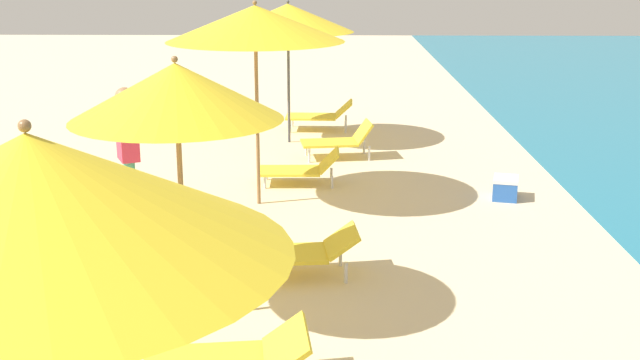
% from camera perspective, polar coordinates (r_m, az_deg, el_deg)
% --- Properties ---
extents(umbrella_third, '(2.41, 2.41, 2.60)m').
position_cam_1_polar(umbrella_third, '(3.87, -19.96, -1.14)').
color(umbrella_third, olive).
rests_on(umbrella_third, ground).
extents(umbrella_fourth, '(1.90, 1.90, 2.48)m').
position_cam_1_polar(umbrella_fourth, '(7.13, -10.27, 6.24)').
color(umbrella_fourth, olive).
rests_on(umbrella_fourth, ground).
extents(lounger_fourth_shoreside, '(1.32, 0.72, 0.52)m').
position_cam_1_polar(lounger_fourth_shoreside, '(8.52, -1.39, -5.10)').
color(lounger_fourth_shoreside, yellow).
rests_on(lounger_fourth_shoreside, ground).
extents(lounger_fourth_inland, '(1.38, 0.85, 0.49)m').
position_cam_1_polar(lounger_fourth_inland, '(6.42, -6.57, -12.71)').
color(lounger_fourth_inland, yellow).
rests_on(lounger_fourth_inland, ground).
extents(umbrella_fifth, '(2.37, 2.37, 2.77)m').
position_cam_1_polar(umbrella_fifth, '(10.65, -4.67, 11.11)').
color(umbrella_fifth, olive).
rests_on(umbrella_fifth, ground).
extents(lounger_fifth_shoreside, '(1.22, 0.61, 0.52)m').
position_cam_1_polar(lounger_fifth_shoreside, '(11.97, -1.35, 0.86)').
color(lounger_fifth_shoreside, yellow).
rests_on(lounger_fifth_shoreside, ground).
extents(umbrella_farthest, '(2.37, 2.37, 2.58)m').
position_cam_1_polar(umbrella_farthest, '(14.48, -2.31, 11.53)').
color(umbrella_farthest, '#4C4C51').
rests_on(umbrella_farthest, ground).
extents(lounger_farthest_shoreside, '(1.33, 0.68, 0.59)m').
position_cam_1_polar(lounger_farthest_shoreside, '(15.79, 0.05, 4.71)').
color(lounger_farthest_shoreside, yellow).
rests_on(lounger_farthest_shoreside, ground).
extents(lounger_farthest_inland, '(1.26, 0.75, 0.63)m').
position_cam_1_polar(lounger_farthest_inland, '(13.54, 1.39, 2.89)').
color(lounger_farthest_inland, yellow).
rests_on(lounger_farthest_inland, ground).
extents(person_walking_far, '(0.35, 0.42, 1.79)m').
position_cam_1_polar(person_walking_far, '(10.08, -13.62, 2.60)').
color(person_walking_far, '#3F9972').
rests_on(person_walking_far, ground).
extents(cooler_box, '(0.44, 0.53, 0.31)m').
position_cam_1_polar(cooler_box, '(11.58, 13.15, -0.55)').
color(cooler_box, '#2659B2').
rests_on(cooler_box, ground).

